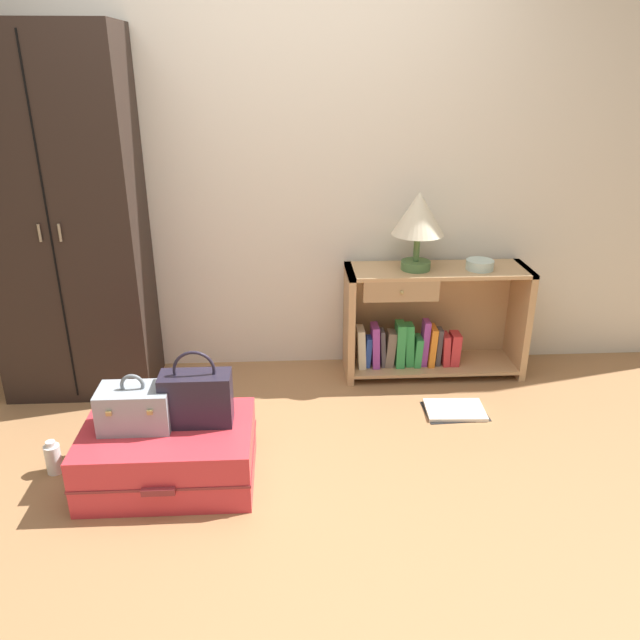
{
  "coord_description": "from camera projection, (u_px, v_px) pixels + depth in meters",
  "views": [
    {
      "loc": [
        0.05,
        -2.17,
        1.78
      ],
      "look_at": [
        0.22,
        0.8,
        0.55
      ],
      "focal_mm": 35.01,
      "sensor_mm": 36.0,
      "label": 1
    }
  ],
  "objects": [
    {
      "name": "train_case",
      "position": [
        135.0,
        408.0,
        2.75
      ],
      "size": [
        0.31,
        0.2,
        0.26
      ],
      "color": "#8E99A3",
      "rests_on": "suitcase_large"
    },
    {
      "name": "bottle",
      "position": [
        53.0,
        458.0,
        2.9
      ],
      "size": [
        0.07,
        0.07,
        0.17
      ],
      "color": "white",
      "rests_on": "ground_plane"
    },
    {
      "name": "bookshelf",
      "position": [
        426.0,
        324.0,
        3.77
      ],
      "size": [
        1.08,
        0.35,
        0.67
      ],
      "color": "tan",
      "rests_on": "ground_plane"
    },
    {
      "name": "suitcase_large",
      "position": [
        169.0,
        454.0,
        2.83
      ],
      "size": [
        0.77,
        0.54,
        0.27
      ],
      "color": "#D1333D",
      "rests_on": "ground_plane"
    },
    {
      "name": "ground_plane",
      "position": [
        280.0,
        510.0,
        2.68
      ],
      "size": [
        9.0,
        9.0,
        0.0
      ],
      "primitive_type": "plane",
      "color": "#9E7047"
    },
    {
      "name": "open_book_on_floor",
      "position": [
        455.0,
        410.0,
        3.43
      ],
      "size": [
        0.34,
        0.26,
        0.02
      ],
      "color": "white",
      "rests_on": "ground_plane"
    },
    {
      "name": "handbag",
      "position": [
        196.0,
        397.0,
        2.77
      ],
      "size": [
        0.31,
        0.14,
        0.36
      ],
      "color": "#231E2D",
      "rests_on": "suitcase_large"
    },
    {
      "name": "table_lamp",
      "position": [
        419.0,
        217.0,
        3.49
      ],
      "size": [
        0.3,
        0.3,
        0.45
      ],
      "color": "#4C7542",
      "rests_on": "bookshelf"
    },
    {
      "name": "wardrobe",
      "position": [
        65.0,
        222.0,
        3.35
      ],
      "size": [
        0.8,
        0.47,
        1.97
      ],
      "color": "black",
      "rests_on": "ground_plane"
    },
    {
      "name": "back_wall",
      "position": [
        275.0,
        153.0,
        3.56
      ],
      "size": [
        6.4,
        0.1,
        2.6
      ],
      "primitive_type": "cube",
      "color": "silver",
      "rests_on": "ground_plane"
    },
    {
      "name": "bowl",
      "position": [
        480.0,
        265.0,
        3.6
      ],
      "size": [
        0.16,
        0.16,
        0.06
      ],
      "primitive_type": "cylinder",
      "color": "silver",
      "rests_on": "bookshelf"
    }
  ]
}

